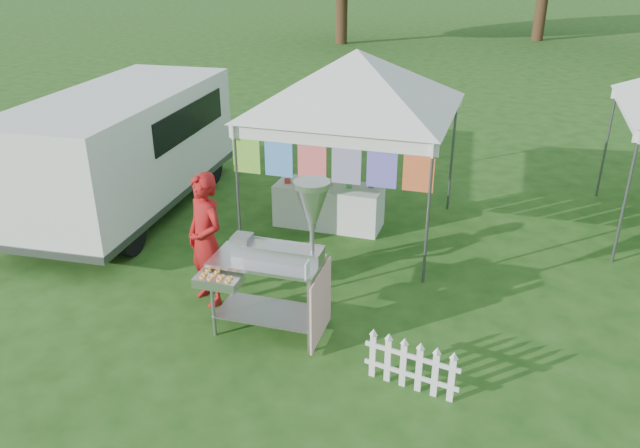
% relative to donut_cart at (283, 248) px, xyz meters
% --- Properties ---
extents(ground, '(120.00, 120.00, 0.00)m').
position_rel_donut_cart_xyz_m(ground, '(0.01, -0.27, -1.20)').
color(ground, '#1F4714').
rests_on(ground, ground).
extents(canopy_main, '(4.24, 4.24, 3.45)m').
position_rel_donut_cart_xyz_m(canopy_main, '(0.01, 3.23, 1.79)').
color(canopy_main, '#59595E').
rests_on(canopy_main, ground).
extents(donut_cart, '(1.47, 1.02, 2.04)m').
position_rel_donut_cart_xyz_m(donut_cart, '(0.00, 0.00, 0.00)').
color(donut_cart, gray).
rests_on(donut_cart, ground).
extents(vendor, '(0.80, 0.72, 1.82)m').
position_rel_donut_cart_xyz_m(vendor, '(-1.25, 0.45, -0.29)').
color(vendor, '#A41415').
rests_on(vendor, ground).
extents(cargo_van, '(2.42, 5.28, 2.14)m').
position_rel_donut_cart_xyz_m(cargo_van, '(-4.08, 3.02, -0.05)').
color(cargo_van, white).
rests_on(cargo_van, ground).
extents(picket_fence, '(1.07, 0.22, 0.56)m').
position_rel_donut_cart_xyz_m(picket_fence, '(1.66, -0.57, -0.91)').
color(picket_fence, white).
rests_on(picket_fence, ground).
extents(display_table, '(1.80, 0.70, 0.73)m').
position_rel_donut_cart_xyz_m(display_table, '(-0.44, 3.31, -0.84)').
color(display_table, white).
rests_on(display_table, ground).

